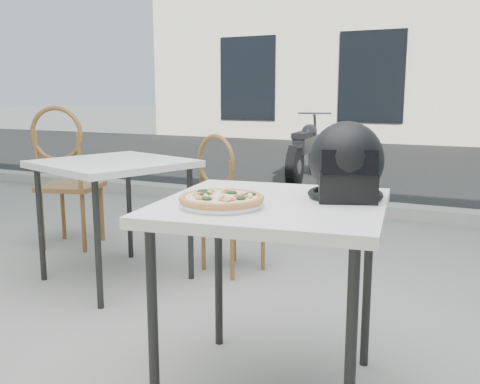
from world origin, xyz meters
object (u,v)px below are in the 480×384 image
at_px(cafe_chair_main, 226,196).
at_px(motorcycle, 307,152).
at_px(helmet, 346,165).
at_px(cafe_chair_side, 65,170).
at_px(cafe_table_main, 272,219).
at_px(pizza, 222,198).
at_px(plate, 222,204).
at_px(cafe_table_side, 113,172).

distance_m(cafe_chair_main, motorcycle, 4.01).
distance_m(helmet, motorcycle, 5.36).
distance_m(cafe_chair_main, cafe_chair_side, 1.38).
xyz_separation_m(cafe_table_main, helmet, (0.24, 0.18, 0.20)).
relative_size(pizza, cafe_chair_side, 0.33).
bearing_deg(cafe_table_main, cafe_chair_main, 123.96).
height_order(helmet, cafe_chair_main, helmet).
bearing_deg(plate, pizza, 85.53).
height_order(cafe_table_side, cafe_chair_side, cafe_chair_side).
distance_m(cafe_table_main, cafe_table_side, 1.63).
relative_size(cafe_table_main, plate, 2.35).
distance_m(pizza, motorcycle, 5.57).
xyz_separation_m(helmet, cafe_table_side, (-1.65, 0.64, -0.21)).
distance_m(pizza, cafe_chair_side, 2.53).
distance_m(cafe_table_main, motorcycle, 5.44).
relative_size(cafe_table_side, cafe_chair_side, 0.93).
bearing_deg(helmet, motorcycle, 90.18).
height_order(pizza, cafe_chair_side, cafe_chair_side).
bearing_deg(pizza, cafe_chair_main, 116.62).
relative_size(cafe_chair_side, motorcycle, 0.59).
relative_size(cafe_table_main, cafe_chair_side, 0.85).
relative_size(pizza, cafe_chair_main, 0.39).
bearing_deg(cafe_chair_main, helmet, 155.49).
xyz_separation_m(plate, motorcycle, (-1.47, 5.36, -0.39)).
bearing_deg(pizza, cafe_table_main, 53.97).
height_order(pizza, cafe_table_side, pizza).
bearing_deg(cafe_chair_side, pizza, 129.48).
height_order(cafe_table_main, helmet, helmet).
bearing_deg(cafe_table_main, plate, -125.99).
distance_m(cafe_table_side, cafe_chair_side, 0.91).
bearing_deg(cafe_table_side, cafe_chair_main, 37.07).
distance_m(pizza, cafe_chair_main, 1.62).
relative_size(helmet, cafe_chair_main, 0.41).
xyz_separation_m(plate, pizza, (0.00, 0.00, 0.02)).
bearing_deg(plate, cafe_table_side, 142.46).
bearing_deg(cafe_table_main, cafe_table_side, 150.08).
relative_size(plate, pizza, 1.09).
bearing_deg(helmet, plate, -155.87).
bearing_deg(motorcycle, cafe_chair_side, -104.63).
relative_size(plate, cafe_table_side, 0.39).
relative_size(pizza, motorcycle, 0.20).
bearing_deg(plate, cafe_table_main, 54.01).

